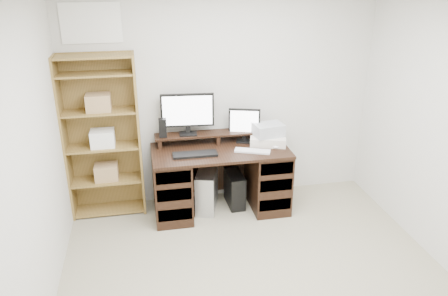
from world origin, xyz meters
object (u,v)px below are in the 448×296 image
object	(u,v)px
monitor_small	(244,124)
bookshelf	(103,136)
monitor_wide	(187,112)
desk	(220,178)
printer	(268,140)
tower_silver	(207,190)
tower_black	(235,189)

from	to	relation	value
monitor_small	bookshelf	size ratio (longest dim) A/B	0.21
monitor_small	bookshelf	distance (m)	1.56
monitor_wide	desk	bearing A→B (deg)	-29.73
desk	bookshelf	size ratio (longest dim) A/B	0.83
desk	monitor_small	xyz separation A→B (m)	(0.31, 0.18, 0.57)
printer	bookshelf	world-z (taller)	bookshelf
desk	printer	xyz separation A→B (m)	(0.56, 0.05, 0.41)
monitor_small	tower_silver	bearing A→B (deg)	-147.81
bookshelf	tower_black	bearing A→B (deg)	-5.65
tower_silver	tower_black	distance (m)	0.34
monitor_small	bookshelf	world-z (taller)	bookshelf
monitor_wide	printer	world-z (taller)	monitor_wide
monitor_small	printer	bearing A→B (deg)	-9.81
bookshelf	monitor_wide	bearing A→B (deg)	0.60
printer	tower_black	size ratio (longest dim) A/B	0.97
desk	monitor_wide	size ratio (longest dim) A/B	2.57
tower_silver	bookshelf	world-z (taller)	bookshelf
monitor_small	bookshelf	xyz separation A→B (m)	(-1.56, 0.04, -0.04)
printer	bookshelf	xyz separation A→B (m)	(-1.81, 0.16, 0.12)
monitor_wide	printer	distance (m)	0.96
desk	bookshelf	distance (m)	1.37
desk	printer	bearing A→B (deg)	5.31
desk	monitor_small	bearing A→B (deg)	29.61
printer	bookshelf	distance (m)	1.82
bookshelf	tower_silver	bearing A→B (deg)	-8.42
monitor_small	printer	size ratio (longest dim) A/B	0.99
monitor_wide	printer	size ratio (longest dim) A/B	1.49
bookshelf	desk	bearing A→B (deg)	-9.65
tower_silver	bookshelf	xyz separation A→B (m)	(-1.10, 0.16, 0.68)
monitor_wide	printer	bearing A→B (deg)	-6.24
monitor_small	tower_silver	xyz separation A→B (m)	(-0.46, -0.13, -0.73)
desk	tower_silver	distance (m)	0.22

